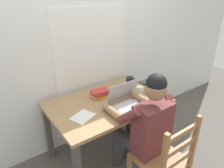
# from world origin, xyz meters

# --- Properties ---
(ground_plane) EXTENTS (8.00, 8.00, 0.00)m
(ground_plane) POSITION_xyz_m (0.00, 0.00, 0.00)
(ground_plane) COLOR #56514C
(back_wall) EXTENTS (6.00, 0.08, 2.60)m
(back_wall) POSITION_xyz_m (0.00, 0.49, 1.30)
(back_wall) COLOR silver
(back_wall) RESTS_ON ground
(desk) EXTENTS (1.25, 0.82, 0.73)m
(desk) POSITION_xyz_m (0.00, 0.00, 0.64)
(desk) COLOR #9E7A51
(desk) RESTS_ON ground
(seated_person) EXTENTS (0.50, 0.60, 1.23)m
(seated_person) POSITION_xyz_m (0.08, -0.49, 0.68)
(seated_person) COLOR brown
(seated_person) RESTS_ON ground
(wooden_chair) EXTENTS (0.42, 0.42, 0.93)m
(wooden_chair) POSITION_xyz_m (0.08, -0.77, 0.45)
(wooden_chair) COLOR olive
(wooden_chair) RESTS_ON ground
(laptop) EXTENTS (0.33, 0.30, 0.23)m
(laptop) POSITION_xyz_m (0.12, -0.18, 0.79)
(laptop) COLOR #ADAFB2
(laptop) RESTS_ON desk
(computer_mouse) EXTENTS (0.06, 0.10, 0.03)m
(computer_mouse) POSITION_xyz_m (0.37, -0.24, 0.75)
(computer_mouse) COLOR #ADAFB2
(computer_mouse) RESTS_ON desk
(coffee_mug_white) EXTENTS (0.11, 0.08, 0.10)m
(coffee_mug_white) POSITION_xyz_m (0.39, -0.08, 0.78)
(coffee_mug_white) COLOR white
(coffee_mug_white) RESTS_ON desk
(coffee_mug_dark) EXTENTS (0.13, 0.09, 0.10)m
(coffee_mug_dark) POSITION_xyz_m (0.47, 0.19, 0.79)
(coffee_mug_dark) COLOR black
(coffee_mug_dark) RESTS_ON desk
(book_stack_main) EXTENTS (0.22, 0.15, 0.08)m
(book_stack_main) POSITION_xyz_m (-0.01, 0.13, 0.78)
(book_stack_main) COLOR gold
(book_stack_main) RESTS_ON desk
(book_stack_side) EXTENTS (0.20, 0.14, 0.06)m
(book_stack_side) POSITION_xyz_m (0.26, 0.09, 0.76)
(book_stack_side) COLOR white
(book_stack_side) RESTS_ON desk
(paper_pile_near_laptop) EXTENTS (0.25, 0.23, 0.02)m
(paper_pile_near_laptop) POSITION_xyz_m (-0.37, -0.12, 0.74)
(paper_pile_near_laptop) COLOR silver
(paper_pile_near_laptop) RESTS_ON desk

